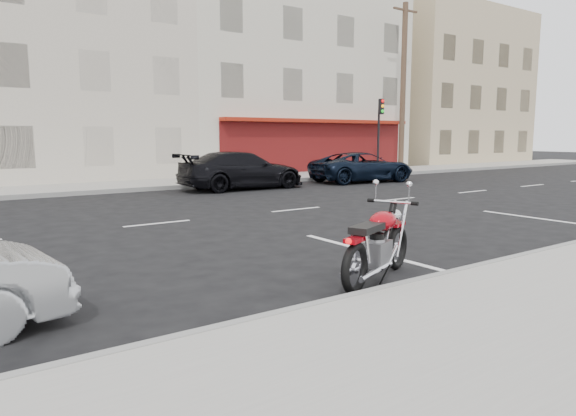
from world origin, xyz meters
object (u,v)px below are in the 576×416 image
Objects in this scene: utility_pole at (403,86)px; car_far at (242,170)px; traffic_light at (380,126)px; fire_hydrant at (356,165)px; suv_far at (362,167)px; motorcycle at (398,237)px.

utility_pole is 12.96m from car_far.
traffic_light is 5.28× the size of fire_hydrant.
utility_pole is 8.04m from suv_far.
motorcycle is 12.40m from car_far.
motorcycle is at bearing -134.14° from traffic_light.
traffic_light is 20.18m from motorcycle.
traffic_light is 0.80× the size of suv_far.
utility_pole reaches higher than suv_far.
car_far is at bearing -161.43° from fire_hydrant.
fire_hydrant is at bearing -31.54° from suv_far.
fire_hydrant is at bearing 27.12° from motorcycle.
motorcycle is (-15.98, -14.67, -4.24)m from utility_pole.
motorcycle is (-12.48, -14.57, -0.03)m from fire_hydrant.
traffic_light reaches higher than suv_far.
traffic_light is 1.85× the size of motorcycle.
fire_hydrant is at bearing -70.60° from car_far.
utility_pole reaches higher than motorcycle.
utility_pole reaches higher than car_far.
traffic_light is at bearing -172.39° from utility_pole.
traffic_light is 0.77× the size of car_far.
motorcycle is 15.06m from suv_far.
motorcycle is at bearing 161.92° from car_far.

